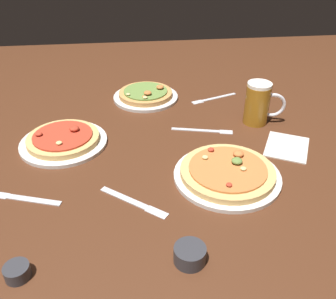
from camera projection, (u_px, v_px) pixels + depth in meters
ground_plane at (168, 159)px, 1.16m from camera, size 2.40×2.40×0.03m
pizza_plate_near at (227, 173)px, 1.04m from camera, size 0.30×0.30×0.05m
pizza_plate_far at (63, 140)px, 1.19m from camera, size 0.28×0.28×0.05m
pizza_plate_side at (146, 95)px, 1.49m from camera, size 0.26×0.26×0.05m
beer_mug_dark at (258, 103)px, 1.29m from camera, size 0.14×0.09×0.15m
ramekin_sauce at (17, 272)px, 0.76m from camera, size 0.05×0.05×0.03m
ramekin_butter at (190, 254)px, 0.79m from camera, size 0.07×0.07×0.04m
napkin_folded at (287, 146)px, 1.19m from camera, size 0.19×0.20×0.01m
fork_left at (204, 130)px, 1.27m from camera, size 0.21×0.07×0.01m
knife_right at (23, 198)px, 0.97m from camera, size 0.21×0.09×0.01m
fork_spare at (213, 98)px, 1.49m from camera, size 0.20×0.09×0.01m
knife_spare at (134, 202)px, 0.96m from camera, size 0.18×0.15×0.01m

